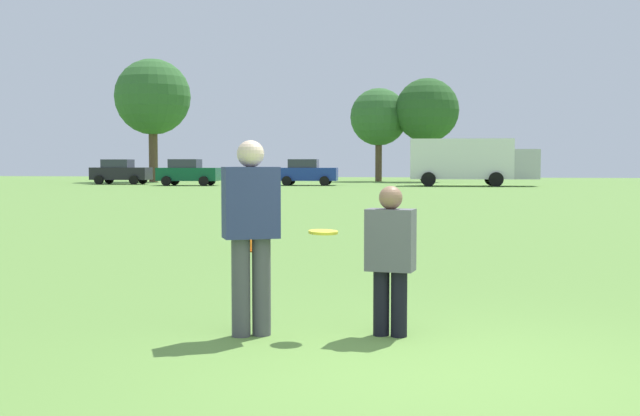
% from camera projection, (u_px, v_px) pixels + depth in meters
% --- Properties ---
extents(ground_plane, '(158.71, 158.71, 0.00)m').
position_uv_depth(ground_plane, '(428.00, 371.00, 5.96)').
color(ground_plane, '#608C3D').
extents(player_thrower, '(0.57, 0.47, 1.78)m').
position_uv_depth(player_thrower, '(251.00, 226.00, 7.12)').
color(player_thrower, '#4C4C51').
rests_on(player_thrower, ground).
extents(player_defender, '(0.46, 0.31, 1.37)m').
position_uv_depth(player_defender, '(390.00, 253.00, 7.12)').
color(player_defender, black).
rests_on(player_defender, ground).
extents(frisbee, '(0.27, 0.27, 0.04)m').
position_uv_depth(frisbee, '(323.00, 232.00, 7.12)').
color(frisbee, yellow).
extents(traffic_cone, '(0.32, 0.32, 0.48)m').
position_uv_depth(traffic_cone, '(248.00, 238.00, 14.01)').
color(traffic_cone, '#D8590C').
rests_on(traffic_cone, ground).
extents(parked_car_near_left, '(4.30, 2.41, 1.82)m').
position_uv_depth(parked_car_near_left, '(120.00, 172.00, 57.65)').
color(parked_car_near_left, black).
rests_on(parked_car_near_left, ground).
extents(parked_car_mid_left, '(4.30, 2.41, 1.82)m').
position_uv_depth(parked_car_mid_left, '(188.00, 172.00, 54.28)').
color(parked_car_mid_left, '#0C4C2D').
rests_on(parked_car_mid_left, ground).
extents(parked_car_center, '(4.30, 2.41, 1.82)m').
position_uv_depth(parked_car_center, '(306.00, 172.00, 54.64)').
color(parked_car_center, navy).
rests_on(parked_car_center, ground).
extents(box_truck, '(8.63, 3.34, 3.18)m').
position_uv_depth(box_truck, '(470.00, 160.00, 53.10)').
color(box_truck, white).
rests_on(box_truck, ground).
extents(tree_west_oak, '(6.20, 6.20, 10.08)m').
position_uv_depth(tree_west_oak, '(153.00, 97.00, 64.31)').
color(tree_west_oak, brown).
rests_on(tree_west_oak, ground).
extents(tree_west_maple, '(4.83, 4.83, 7.85)m').
position_uv_depth(tree_west_maple, '(379.00, 117.00, 66.10)').
color(tree_west_maple, brown).
rests_on(tree_west_maple, ground).
extents(tree_center_elm, '(5.25, 5.25, 8.53)m').
position_uv_depth(tree_center_elm, '(427.00, 111.00, 64.56)').
color(tree_center_elm, brown).
rests_on(tree_center_elm, ground).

